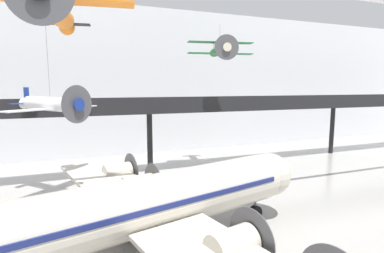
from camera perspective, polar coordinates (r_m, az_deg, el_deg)
name	(u,v)px	position (r m, az deg, el deg)	size (l,w,h in m)	color
hangar_back_wall	(133,82)	(49.52, -11.26, 8.27)	(140.00, 3.00, 23.12)	silver
mezzanine_walkway	(151,110)	(37.12, -7.81, 3.10)	(110.00, 3.20, 9.64)	black
airliner_silver_main	(141,207)	(19.12, -9.65, -14.79)	(26.76, 30.97, 10.44)	beige
suspended_plane_orange_highwing	(55,11)	(18.83, -24.64, 19.30)	(8.56, 7.02, 5.06)	orange
suspended_plane_green_biplane	(220,50)	(39.05, 5.31, 14.33)	(8.31, 6.85, 4.65)	#1E6B33
suspended_plane_white_twin	(50,104)	(31.37, -25.37, 3.83)	(8.18, 8.07, 10.82)	silver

